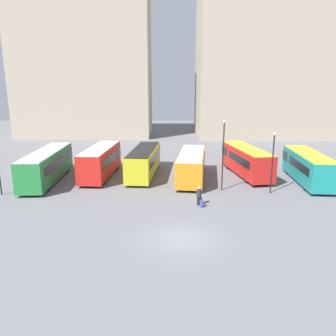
# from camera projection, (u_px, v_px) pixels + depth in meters

# --- Properties ---
(ground_plane) EXTENTS (160.00, 160.00, 0.00)m
(ground_plane) POSITION_uv_depth(u_px,v_px,m) (181.00, 239.00, 21.22)
(ground_plane) COLOR slate
(building_block_left) EXTENTS (26.02, 12.07, 28.16)m
(building_block_left) POSITION_uv_depth(u_px,v_px,m) (84.00, 64.00, 64.68)
(building_block_left) COLOR tan
(building_block_left) RESTS_ON ground_plane
(building_block_right) EXTENTS (29.85, 14.77, 43.26)m
(building_block_right) POSITION_uv_depth(u_px,v_px,m) (277.00, 23.00, 62.63)
(building_block_right) COLOR tan
(building_block_right) RESTS_ON ground_plane
(bus_0) EXTENTS (3.01, 11.39, 3.17)m
(bus_0) POSITION_uv_depth(u_px,v_px,m) (47.00, 165.00, 34.15)
(bus_0) COLOR #237A38
(bus_0) RESTS_ON ground_plane
(bus_1) EXTENTS (2.98, 9.75, 3.23)m
(bus_1) POSITION_uv_depth(u_px,v_px,m) (101.00, 161.00, 35.99)
(bus_1) COLOR red
(bus_1) RESTS_ON ground_plane
(bus_2) EXTENTS (3.30, 10.41, 3.00)m
(bus_2) POSITION_uv_depth(u_px,v_px,m) (144.00, 161.00, 36.48)
(bus_2) COLOR gold
(bus_2) RESTS_ON ground_plane
(bus_3) EXTENTS (3.77, 10.10, 2.93)m
(bus_3) POSITION_uv_depth(u_px,v_px,m) (192.00, 165.00, 34.73)
(bus_3) COLOR orange
(bus_3) RESTS_ON ground_plane
(bus_4) EXTENTS (3.91, 10.23, 3.11)m
(bus_4) POSITION_uv_depth(u_px,v_px,m) (246.00, 160.00, 36.54)
(bus_4) COLOR red
(bus_4) RESTS_ON ground_plane
(bus_5) EXTENTS (3.23, 10.02, 3.04)m
(bus_5) POSITION_uv_depth(u_px,v_px,m) (308.00, 166.00, 33.75)
(bus_5) COLOR #19847F
(bus_5) RESTS_ON ground_plane
(traveler) EXTENTS (0.48, 0.48, 1.60)m
(traveler) POSITION_uv_depth(u_px,v_px,m) (199.00, 194.00, 27.12)
(traveler) COLOR black
(traveler) RESTS_ON ground_plane
(suitcase) EXTENTS (0.28, 0.45, 0.91)m
(suitcase) POSITION_uv_depth(u_px,v_px,m) (201.00, 203.00, 26.79)
(suitcase) COLOR #334CB2
(suitcase) RESTS_ON ground_plane
(lamp_post_0) EXTENTS (0.28, 0.28, 6.65)m
(lamp_post_0) POSITION_uv_depth(u_px,v_px,m) (223.00, 151.00, 30.47)
(lamp_post_0) COLOR black
(lamp_post_0) RESTS_ON ground_plane
(lamp_post_2) EXTENTS (0.28, 0.28, 5.67)m
(lamp_post_2) POSITION_uv_depth(u_px,v_px,m) (273.00, 158.00, 29.72)
(lamp_post_2) COLOR black
(lamp_post_2) RESTS_ON ground_plane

